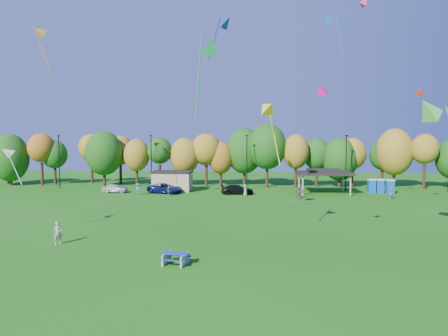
# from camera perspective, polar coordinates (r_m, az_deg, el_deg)

# --- Properties ---
(ground) EXTENTS (160.00, 160.00, 0.00)m
(ground) POSITION_cam_1_polar(r_m,az_deg,el_deg) (27.02, -2.88, -13.53)
(ground) COLOR #19600F
(ground) RESTS_ON ground
(tree_line) EXTENTS (93.57, 10.55, 11.15)m
(tree_line) POSITION_cam_1_polar(r_m,az_deg,el_deg) (71.26, 0.94, 2.11)
(tree_line) COLOR black
(tree_line) RESTS_ON ground
(lamp_posts) EXTENTS (64.50, 0.25, 9.09)m
(lamp_posts) POSITION_cam_1_polar(r_m,az_deg,el_deg) (65.67, 3.28, 1.08)
(lamp_posts) COLOR black
(lamp_posts) RESTS_ON ground
(utility_building) EXTENTS (6.30, 4.30, 3.25)m
(utility_building) POSITION_cam_1_polar(r_m,az_deg,el_deg) (65.27, -7.36, -1.84)
(utility_building) COLOR tan
(utility_building) RESTS_ON ground
(pavilion) EXTENTS (8.20, 6.20, 3.77)m
(pavilion) POSITION_cam_1_polar(r_m,az_deg,el_deg) (63.67, 14.08, -0.63)
(pavilion) COLOR tan
(pavilion) RESTS_ON ground
(porta_potties) EXTENTS (3.75, 2.00, 2.18)m
(porta_potties) POSITION_cam_1_polar(r_m,az_deg,el_deg) (66.59, 21.44, -2.43)
(porta_potties) COLOR #0D4FAB
(porta_potties) RESTS_ON ground
(picnic_table) EXTENTS (2.01, 1.77, 0.77)m
(picnic_table) POSITION_cam_1_polar(r_m,az_deg,el_deg) (26.99, -6.93, -12.59)
(picnic_table) COLOR tan
(picnic_table) RESTS_ON ground
(kite_flyer) EXTENTS (0.79, 0.72, 1.81)m
(kite_flyer) POSITION_cam_1_polar(r_m,az_deg,el_deg) (34.18, -22.63, -8.55)
(kite_flyer) COLOR tan
(kite_flyer) RESTS_ON ground
(car_a) EXTENTS (3.97, 1.65, 1.35)m
(car_a) POSITION_cam_1_polar(r_m,az_deg,el_deg) (64.92, -15.27, -2.83)
(car_a) COLOR #BABABA
(car_a) RESTS_ON ground
(car_b) EXTENTS (4.00, 1.82, 1.27)m
(car_b) POSITION_cam_1_polar(r_m,az_deg,el_deg) (64.98, -15.28, -2.86)
(car_b) COLOR gray
(car_b) RESTS_ON ground
(car_c) EXTENTS (6.04, 4.05, 1.54)m
(car_c) POSITION_cam_1_polar(r_m,az_deg,el_deg) (62.68, -8.41, -2.88)
(car_c) COLOR #0E1654
(car_c) RESTS_ON ground
(car_d) EXTENTS (5.10, 2.42, 1.44)m
(car_d) POSITION_cam_1_polar(r_m,az_deg,el_deg) (60.89, 1.89, -3.09)
(car_d) COLOR black
(car_d) RESTS_ON ground
(far_person_0) EXTENTS (1.63, 1.00, 1.67)m
(far_person_0) POSITION_cam_1_polar(r_m,az_deg,el_deg) (57.22, 10.63, -3.48)
(far_person_0) COLOR #8E3B79
(far_person_0) RESTS_ON ground
(far_person_1) EXTENTS (1.26, 0.93, 1.75)m
(far_person_1) POSITION_cam_1_polar(r_m,az_deg,el_deg) (61.50, -12.18, -2.96)
(far_person_1) COLOR #456B98
(far_person_1) RESTS_ON ground
(far_person_2) EXTENTS (0.67, 0.76, 1.74)m
(far_person_2) POSITION_cam_1_polar(r_m,az_deg,el_deg) (60.17, 22.74, -3.32)
(far_person_2) COLOR #9C4986
(far_person_2) RESTS_ON ground
(far_person_3) EXTENTS (0.66, 0.91, 1.73)m
(far_person_3) POSITION_cam_1_polar(r_m,az_deg,el_deg) (58.80, 3.06, -3.20)
(far_person_3) COLOR #7AA06D
(far_person_3) RESTS_ON ground
(far_person_4) EXTENTS (0.52, 0.98, 1.59)m
(far_person_4) POSITION_cam_1_polar(r_m,az_deg,el_deg) (59.32, -7.90, -3.23)
(far_person_4) COLOR #818752
(far_person_4) RESTS_ON ground
(kite_1) EXTENTS (3.14, 3.31, 6.48)m
(kite_1) POSITION_cam_1_polar(r_m,az_deg,el_deg) (58.02, 14.73, 19.90)
(kite_1) COLOR #247AE7
(kite_3) EXTENTS (2.40, 4.53, 7.60)m
(kite_3) POSITION_cam_1_polar(r_m,az_deg,el_deg) (35.83, -2.03, 17.08)
(kite_3) COLOR #19BE56
(kite_4) EXTENTS (1.43, 1.18, 1.24)m
(kite_4) POSITION_cam_1_polar(r_m,az_deg,el_deg) (45.91, 19.46, 21.46)
(kite_4) COLOR #E52667
(kite_7) EXTENTS (1.55, 1.53, 1.23)m
(kite_7) POSITION_cam_1_polar(r_m,az_deg,el_deg) (29.21, 13.81, 10.90)
(kite_7) COLOR #F30D96
(kite_8) EXTENTS (2.29, 3.20, 5.51)m
(kite_8) POSITION_cam_1_polar(r_m,az_deg,el_deg) (32.07, 6.01, 8.48)
(kite_8) COLOR yellow
(kite_10) EXTENTS (1.39, 1.65, 1.48)m
(kite_10) POSITION_cam_1_polar(r_m,az_deg,el_deg) (49.78, 26.14, 9.77)
(kite_10) COLOR red
(kite_11) EXTENTS (2.20, 1.40, 3.46)m
(kite_11) POSITION_cam_1_polar(r_m,az_deg,el_deg) (38.46, -28.59, 1.94)
(kite_11) COLOR #ADADAD
(kite_12) EXTENTS (4.76, 2.67, 7.77)m
(kite_12) POSITION_cam_1_polar(r_m,az_deg,el_deg) (35.05, 27.20, 7.44)
(kite_12) COLOR #63C043
(kite_13) EXTENTS (2.88, 2.05, 4.62)m
(kite_13) POSITION_cam_1_polar(r_m,az_deg,el_deg) (41.36, 0.23, 20.16)
(kite_13) COLOR navy
(kite_14) EXTENTS (2.55, 2.86, 5.42)m
(kite_14) POSITION_cam_1_polar(r_m,az_deg,el_deg) (51.21, -24.93, 17.25)
(kite_14) COLOR orange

